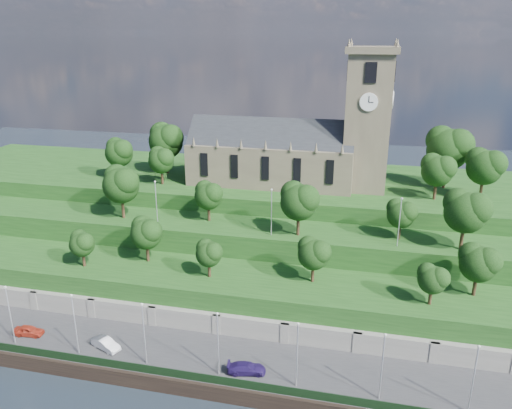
% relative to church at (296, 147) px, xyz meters
% --- Properties ---
extents(ground, '(320.00, 320.00, 0.00)m').
position_rel_church_xyz_m(ground, '(-0.79, -45.98, -22.52)').
color(ground, black).
rests_on(ground, ground).
extents(promenade, '(160.00, 12.00, 2.00)m').
position_rel_church_xyz_m(promenade, '(-0.79, -39.98, -21.52)').
color(promenade, '#2D2D30').
rests_on(promenade, ground).
extents(quay_wall, '(160.00, 0.50, 2.20)m').
position_rel_church_xyz_m(quay_wall, '(-0.79, -46.03, -21.42)').
color(quay_wall, black).
rests_on(quay_wall, ground).
extents(fence, '(160.00, 0.10, 1.20)m').
position_rel_church_xyz_m(fence, '(-0.79, -45.38, -19.92)').
color(fence, black).
rests_on(fence, promenade).
extents(retaining_wall, '(160.00, 2.10, 5.00)m').
position_rel_church_xyz_m(retaining_wall, '(-0.79, -34.01, -20.02)').
color(retaining_wall, slate).
rests_on(retaining_wall, ground).
extents(embankment_lower, '(160.00, 12.00, 8.00)m').
position_rel_church_xyz_m(embankment_lower, '(-0.79, -27.98, -18.52)').
color(embankment_lower, '#184015').
rests_on(embankment_lower, ground).
extents(embankment_upper, '(160.00, 10.00, 12.00)m').
position_rel_church_xyz_m(embankment_upper, '(-0.79, -16.98, -16.52)').
color(embankment_upper, '#184015').
rests_on(embankment_upper, ground).
extents(hilltop, '(160.00, 32.00, 15.00)m').
position_rel_church_xyz_m(hilltop, '(-0.79, 4.02, -15.02)').
color(hilltop, '#184015').
rests_on(hilltop, ground).
extents(church, '(38.60, 12.35, 27.60)m').
position_rel_church_xyz_m(church, '(0.00, 0.00, 0.00)').
color(church, brown).
rests_on(church, hilltop).
extents(trees_lower, '(64.32, 8.60, 7.77)m').
position_rel_church_xyz_m(trees_lower, '(2.35, -27.39, -9.77)').
color(trees_lower, black).
rests_on(trees_lower, embankment_lower).
extents(trees_upper, '(63.89, 8.58, 9.59)m').
position_rel_church_xyz_m(trees_upper, '(0.98, -18.15, -4.50)').
color(trees_upper, black).
rests_on(trees_upper, embankment_upper).
extents(trees_hilltop, '(76.25, 16.48, 11.89)m').
position_rel_church_xyz_m(trees_hilltop, '(4.57, 0.09, -0.64)').
color(trees_hilltop, black).
rests_on(trees_hilltop, hilltop).
extents(lamp_posts_promenade, '(60.36, 0.36, 9.02)m').
position_rel_church_xyz_m(lamp_posts_promenade, '(-2.79, -43.48, -15.39)').
color(lamp_posts_promenade, '#B2B2B7').
rests_on(lamp_posts_promenade, promenade).
extents(lamp_posts_upper, '(40.36, 0.36, 7.97)m').
position_rel_church_xyz_m(lamp_posts_upper, '(-0.79, -19.98, -5.93)').
color(lamp_posts_upper, '#B2B2B7').
rests_on(lamp_posts_upper, embankment_upper).
extents(car_left, '(4.42, 2.11, 1.46)m').
position_rel_church_xyz_m(car_left, '(-32.11, -41.32, -19.79)').
color(car_left, '#A42D1B').
rests_on(car_left, promenade).
extents(car_middle, '(4.85, 3.20, 1.51)m').
position_rel_church_xyz_m(car_middle, '(-19.63, -41.77, -19.77)').
color(car_middle, silver).
rests_on(car_middle, promenade).
extents(car_right, '(5.25, 2.96, 1.44)m').
position_rel_church_xyz_m(car_right, '(0.61, -42.45, -19.80)').
color(car_right, '#24154C').
rests_on(car_right, promenade).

